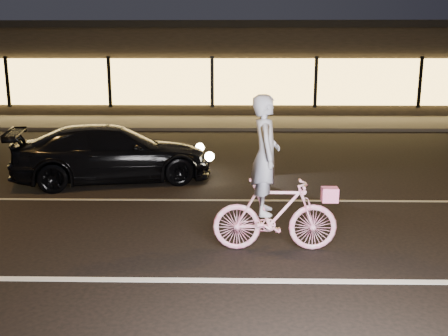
{
  "coord_description": "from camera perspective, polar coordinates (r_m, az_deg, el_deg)",
  "views": [
    {
      "loc": [
        0.93,
        -7.17,
        2.7
      ],
      "look_at": [
        0.78,
        0.6,
        0.95
      ],
      "focal_mm": 40.0,
      "sensor_mm": 36.0,
      "label": 1
    }
  ],
  "objects": [
    {
      "name": "cyclist",
      "position": [
        6.98,
        5.57,
        -3.31
      ],
      "size": [
        1.75,
        0.6,
        2.2
      ],
      "rotation": [
        0.0,
        0.0,
        1.57
      ],
      "color": "#F73484",
      "rests_on": "ground"
    },
    {
      "name": "sidewalk",
      "position": [
        20.37,
        -1.55,
        5.21
      ],
      "size": [
        30.0,
        4.0,
        0.12
      ],
      "primitive_type": "cube",
      "color": "#383533",
      "rests_on": "ground"
    },
    {
      "name": "storefront",
      "position": [
        26.16,
        -0.98,
        11.45
      ],
      "size": [
        25.4,
        8.42,
        4.2
      ],
      "color": "black",
      "rests_on": "ground"
    },
    {
      "name": "ground",
      "position": [
        7.72,
        -5.94,
        -7.87
      ],
      "size": [
        90.0,
        90.0,
        0.0
      ],
      "primitive_type": "plane",
      "color": "black",
      "rests_on": "ground"
    },
    {
      "name": "lane_stripe_far",
      "position": [
        9.61,
        -4.51,
        -3.67
      ],
      "size": [
        60.0,
        0.1,
        0.01
      ],
      "primitive_type": "cube",
      "color": "gray",
      "rests_on": "ground"
    },
    {
      "name": "sedan",
      "position": [
        11.17,
        -12.52,
        1.63
      ],
      "size": [
        4.56,
        2.74,
        1.24
      ],
      "rotation": [
        0.0,
        0.0,
        1.82
      ],
      "color": "black",
      "rests_on": "ground"
    },
    {
      "name": "lane_stripe_near",
      "position": [
        6.35,
        -7.6,
        -12.57
      ],
      "size": [
        60.0,
        0.12,
        0.01
      ],
      "primitive_type": "cube",
      "color": "silver",
      "rests_on": "ground"
    }
  ]
}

